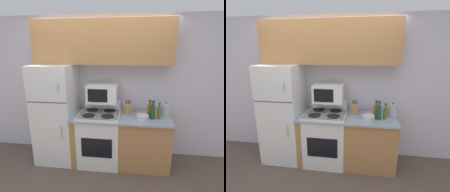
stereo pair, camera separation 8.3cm
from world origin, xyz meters
TOP-DOWN VIEW (x-y plane):
  - ground_plane at (0.00, 0.00)m, footprint 12.00×12.00m
  - wall_back at (0.00, 0.70)m, footprint 8.00×0.05m
  - lower_cabinets at (0.33, 0.31)m, footprint 1.63×0.65m
  - refrigerator at (-0.81, 0.33)m, footprint 0.66×0.69m
  - upper_cabinets at (0.00, 0.50)m, footprint 2.29×0.34m
  - stove at (-0.03, 0.30)m, footprint 0.69×0.64m
  - microwave at (-0.00, 0.42)m, footprint 0.51×0.36m
  - knife_block at (0.45, 0.42)m, footprint 0.11×0.08m
  - bowl at (0.68, 0.20)m, footprint 0.20×0.20m
  - bottle_wine_green at (0.84, 0.24)m, footprint 0.08×0.08m
  - bottle_olive_oil at (0.95, 0.27)m, footprint 0.06×0.06m
  - bottle_whiskey at (0.81, 0.34)m, footprint 0.08×0.08m
  - kettle at (1.08, 0.42)m, footprint 0.15×0.15m

SIDE VIEW (x-z plane):
  - ground_plane at x=0.00m, z-range 0.00..0.00m
  - lower_cabinets at x=0.33m, z-range 0.00..0.89m
  - stove at x=-0.03m, z-range -0.06..1.02m
  - refrigerator at x=-0.81m, z-range 0.00..1.73m
  - bowl at x=0.68m, z-range 0.89..0.96m
  - knife_block at x=0.45m, z-range 0.86..1.11m
  - bottle_olive_oil at x=0.95m, z-range 0.86..1.12m
  - kettle at x=1.08m, z-range 0.88..1.10m
  - bottle_whiskey at x=0.81m, z-range 0.86..1.14m
  - bottle_wine_green at x=0.84m, z-range 0.85..1.15m
  - microwave at x=0.00m, z-range 1.09..1.40m
  - wall_back at x=0.00m, z-range 0.00..2.55m
  - upper_cabinets at x=0.00m, z-range 1.73..2.43m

